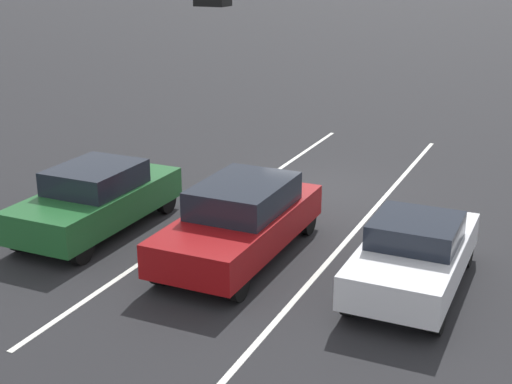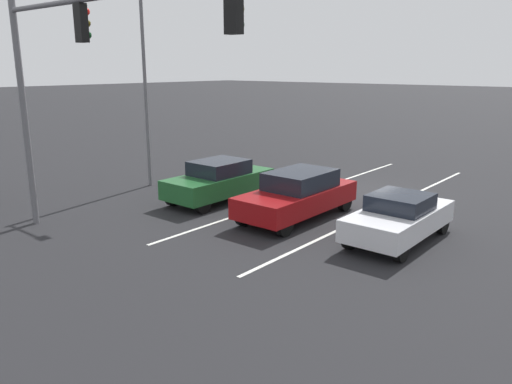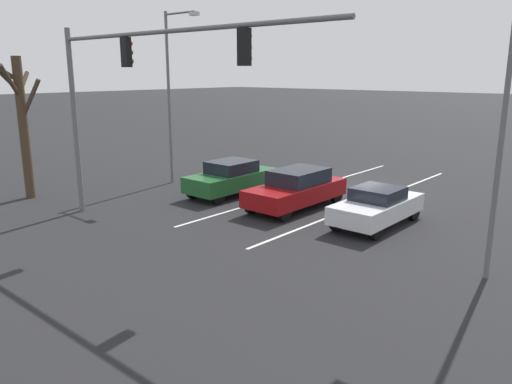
# 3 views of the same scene
# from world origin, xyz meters

# --- Properties ---
(ground_plane) EXTENTS (240.00, 240.00, 0.00)m
(ground_plane) POSITION_xyz_m (0.00, 0.00, 0.00)
(ground_plane) COLOR black
(lane_stripe_left_divider) EXTENTS (0.12, 15.96, 0.01)m
(lane_stripe_left_divider) POSITION_xyz_m (-1.74, 1.98, 0.01)
(lane_stripe_left_divider) COLOR silver
(lane_stripe_left_divider) RESTS_ON ground_plane
(lane_stripe_center_divider) EXTENTS (0.12, 15.96, 0.01)m
(lane_stripe_center_divider) POSITION_xyz_m (1.74, 1.98, 0.01)
(lane_stripe_center_divider) COLOR silver
(lane_stripe_center_divider) RESTS_ON ground_plane
(car_maroon_midlane_front) EXTENTS (1.89, 4.72, 1.59)m
(car_maroon_midlane_front) POSITION_xyz_m (0.03, 4.97, 0.82)
(car_maroon_midlane_front) COLOR maroon
(car_maroon_midlane_front) RESTS_ON ground_plane
(car_darkgreen_rightlane_front) EXTENTS (1.84, 4.43, 1.54)m
(car_darkgreen_rightlane_front) POSITION_xyz_m (3.63, 5.02, 0.78)
(car_darkgreen_rightlane_front) COLOR #1E5928
(car_darkgreen_rightlane_front) RESTS_ON ground_plane
(car_silver_leftlane_front) EXTENTS (1.77, 4.11, 1.41)m
(car_silver_leftlane_front) POSITION_xyz_m (-3.58, 4.98, 0.72)
(car_silver_leftlane_front) COLOR silver
(car_silver_leftlane_front) RESTS_ON ground_plane
(traffic_signal_gantry) EXTENTS (12.14, 0.37, 7.00)m
(traffic_signal_gantry) POSITION_xyz_m (2.58, 10.95, 5.21)
(traffic_signal_gantry) COLOR slate
(traffic_signal_gantry) RESTS_ON ground_plane
(street_lamp_right_shoulder) EXTENTS (2.26, 0.24, 8.17)m
(street_lamp_right_shoulder) POSITION_xyz_m (7.37, 5.17, 4.75)
(street_lamp_right_shoulder) COLOR slate
(street_lamp_right_shoulder) RESTS_ON ground_plane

